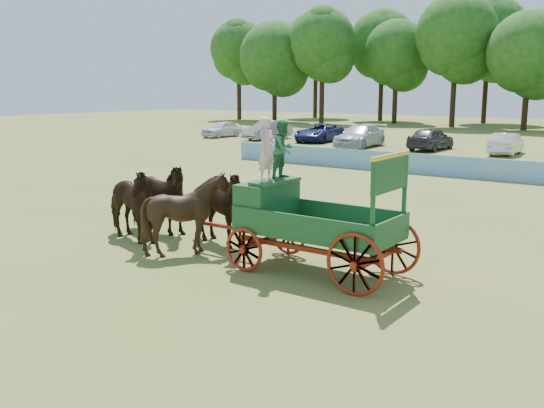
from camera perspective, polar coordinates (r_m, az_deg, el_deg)
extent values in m
plane|color=olive|center=(15.67, -3.94, -5.39)|extent=(160.00, 160.00, 0.00)
imported|color=black|center=(17.93, -13.46, 0.02)|extent=(2.75, 1.59, 2.19)
imported|color=black|center=(18.65, -10.91, 0.54)|extent=(2.66, 1.34, 2.19)
imported|color=black|center=(16.22, -7.89, -0.91)|extent=(2.32, 2.16, 2.19)
imported|color=black|center=(17.01, -5.34, -0.31)|extent=(2.76, 1.62, 2.19)
cube|color=maroon|center=(15.36, -0.45, -3.38)|extent=(0.12, 2.00, 0.12)
cube|color=maroon|center=(13.86, 9.65, -5.12)|extent=(0.12, 2.00, 0.12)
cube|color=maroon|center=(14.07, 3.17, -4.23)|extent=(3.80, 0.10, 0.12)
cube|color=maroon|center=(14.98, 5.45, -3.32)|extent=(3.80, 0.10, 0.12)
cube|color=maroon|center=(15.86, -3.07, -2.38)|extent=(2.80, 0.09, 0.09)
cube|color=#1B5325|center=(14.45, 4.36, -2.69)|extent=(3.80, 1.80, 0.10)
cube|color=#1B5325|center=(13.66, 2.45, -2.17)|extent=(3.80, 0.06, 0.55)
cube|color=#1B5325|center=(15.13, 6.12, -0.94)|extent=(3.80, 0.06, 0.55)
cube|color=#1B5325|center=(13.53, 11.19, -2.50)|extent=(0.06, 1.80, 0.55)
cube|color=#1B5325|center=(15.15, -0.45, 0.11)|extent=(0.85, 1.70, 1.05)
cube|color=#1B5325|center=(14.91, 0.32, 2.15)|extent=(0.55, 1.50, 0.08)
cube|color=#1B5325|center=(15.41, -1.59, -0.47)|extent=(0.10, 1.60, 0.65)
cube|color=#1B5325|center=(15.37, -1.05, -1.64)|extent=(0.55, 1.60, 0.06)
cube|color=#1B5325|center=(12.72, 9.46, -0.30)|extent=(0.08, 0.08, 1.80)
cube|color=#1B5325|center=(14.15, 12.35, 0.73)|extent=(0.08, 0.08, 1.80)
cube|color=#1B5325|center=(13.33, 11.08, 2.77)|extent=(0.07, 1.75, 0.75)
cube|color=yellow|center=(13.28, 11.14, 4.48)|extent=(0.08, 1.80, 0.09)
cube|color=yellow|center=(13.35, 10.92, 2.79)|extent=(0.02, 1.30, 0.12)
torus|color=maroon|center=(14.64, -2.65, -4.31)|extent=(1.09, 0.09, 1.09)
torus|color=maroon|center=(16.12, 1.55, -2.87)|extent=(1.09, 0.09, 1.09)
torus|color=maroon|center=(13.02, 7.81, -5.66)|extent=(1.39, 0.09, 1.39)
torus|color=maroon|center=(14.67, 11.31, -3.88)|extent=(1.39, 0.09, 1.39)
imported|color=#E9B2C8|center=(14.53, -0.48, 5.17)|extent=(0.37, 0.57, 1.55)
imported|color=#286C3F|center=(15.10, 1.10, 5.19)|extent=(0.55, 0.70, 1.45)
cube|color=#2173B7|center=(31.64, 15.87, 3.48)|extent=(26.00, 0.08, 1.05)
imported|color=silver|center=(55.03, -4.74, 7.06)|extent=(1.72, 4.26, 1.45)
imported|color=gray|center=(52.18, -0.40, 6.97)|extent=(2.13, 5.00, 1.60)
imported|color=navy|center=(50.13, 4.48, 6.72)|extent=(2.92, 5.59, 1.50)
imported|color=silver|center=(46.04, 8.28, 6.36)|extent=(2.64, 5.81, 1.65)
imported|color=#333338|center=(44.72, 14.72, 5.97)|extent=(2.08, 4.84, 1.63)
imported|color=silver|center=(43.18, 21.19, 5.30)|extent=(1.77, 4.43, 1.43)
cylinder|color=#382314|center=(85.57, -3.11, 9.71)|extent=(0.60, 0.60, 5.23)
sphere|color=#174512|center=(85.72, -3.16, 14.41)|extent=(7.80, 7.80, 7.80)
cylinder|color=#382314|center=(79.59, 0.24, 9.37)|extent=(0.60, 0.60, 4.50)
sphere|color=#174512|center=(79.66, 0.24, 13.71)|extent=(9.01, 9.01, 9.01)
cylinder|color=#382314|center=(75.81, 4.70, 9.60)|extent=(0.60, 0.60, 5.41)
sphere|color=#174512|center=(76.00, 4.78, 15.08)|extent=(7.94, 7.94, 7.94)
cylinder|color=#382314|center=(77.29, 11.48, 9.18)|extent=(0.60, 0.60, 4.68)
sphere|color=#174512|center=(77.37, 11.66, 13.83)|extent=(7.86, 7.86, 7.86)
cylinder|color=#382314|center=(71.80, 16.65, 9.17)|extent=(0.60, 0.60, 5.53)
sphere|color=#174512|center=(72.02, 16.98, 15.07)|extent=(8.87, 8.87, 8.87)
cylinder|color=#382314|center=(68.69, 22.71, 8.22)|extent=(0.60, 0.60, 4.32)
sphere|color=#174512|center=(68.75, 23.07, 13.03)|extent=(8.46, 8.46, 8.46)
cylinder|color=#382314|center=(90.61, 4.10, 9.97)|extent=(0.60, 0.60, 5.88)
sphere|color=#174512|center=(90.83, 4.17, 14.95)|extent=(8.86, 8.86, 8.86)
cylinder|color=#382314|center=(83.43, 10.19, 9.61)|extent=(0.60, 0.60, 5.48)
sphere|color=#174512|center=(83.61, 10.36, 14.65)|extent=(8.89, 8.89, 8.89)
cylinder|color=#382314|center=(80.80, 19.38, 9.25)|extent=(0.60, 0.60, 5.82)
sphere|color=#174512|center=(81.03, 19.74, 14.77)|extent=(9.42, 9.42, 9.42)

